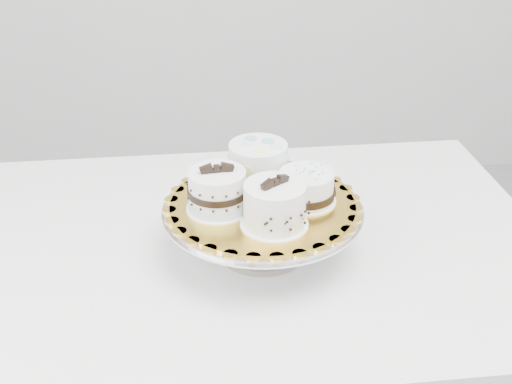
{
  "coord_description": "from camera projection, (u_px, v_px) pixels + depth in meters",
  "views": [
    {
      "loc": [
        -0.02,
        -0.93,
        1.44
      ],
      "look_at": [
        0.11,
        0.08,
        0.87
      ],
      "focal_mm": 45.0,
      "sensor_mm": 36.0,
      "label": 1
    }
  ],
  "objects": [
    {
      "name": "cake_swirl",
      "position": [
        275.0,
        206.0,
        1.08
      ],
      "size": [
        0.15,
        0.15,
        0.09
      ],
      "rotation": [
        0.0,
        0.0,
        0.59
      ],
      "color": "white",
      "rests_on": "cake_board"
    },
    {
      "name": "cake_ribbon",
      "position": [
        307.0,
        188.0,
        1.16
      ],
      "size": [
        0.12,
        0.11,
        0.06
      ],
      "rotation": [
        0.0,
        0.0,
        -0.12
      ],
      "color": "white",
      "rests_on": "cake_board"
    },
    {
      "name": "cake_banded",
      "position": [
        217.0,
        192.0,
        1.13
      ],
      "size": [
        0.11,
        0.11,
        0.09
      ],
      "rotation": [
        0.0,
        0.0,
        0.07
      ],
      "color": "white",
      "rests_on": "cake_board"
    },
    {
      "name": "cake_board",
      "position": [
        263.0,
        204.0,
        1.17
      ],
      "size": [
        0.4,
        0.4,
        0.0
      ],
      "primitive_type": "cylinder",
      "rotation": [
        0.0,
        0.0,
        0.21
      ],
      "color": "gold",
      "rests_on": "cake_stand"
    },
    {
      "name": "cake_dots",
      "position": [
        258.0,
        164.0,
        1.22
      ],
      "size": [
        0.13,
        0.13,
        0.08
      ],
      "rotation": [
        0.0,
        0.0,
        -0.19
      ],
      "color": "white",
      "rests_on": "cake_board"
    },
    {
      "name": "table",
      "position": [
        241.0,
        272.0,
        1.29
      ],
      "size": [
        1.21,
        0.82,
        0.75
      ],
      "rotation": [
        0.0,
        0.0,
        -0.01
      ],
      "color": "silver",
      "rests_on": "floor"
    },
    {
      "name": "cake_stand",
      "position": [
        263.0,
        220.0,
        1.18
      ],
      "size": [
        0.37,
        0.37,
        0.1
      ],
      "color": "gray",
      "rests_on": "table"
    }
  ]
}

